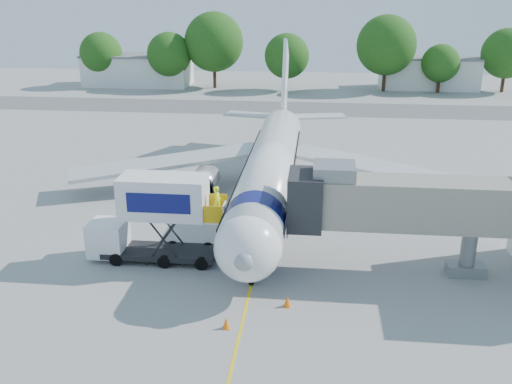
# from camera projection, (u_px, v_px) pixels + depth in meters

# --- Properties ---
(ground) EXTENTS (160.00, 160.00, 0.00)m
(ground) POSITION_uv_depth(u_px,v_px,m) (266.00, 221.00, 41.67)
(ground) COLOR gray
(ground) RESTS_ON ground
(guidance_line) EXTENTS (0.15, 70.00, 0.01)m
(guidance_line) POSITION_uv_depth(u_px,v_px,m) (266.00, 221.00, 41.67)
(guidance_line) COLOR yellow
(guidance_line) RESTS_ON ground
(taxiway_strip) EXTENTS (120.00, 10.00, 0.01)m
(taxiway_strip) POSITION_uv_depth(u_px,v_px,m) (293.00, 108.00, 81.00)
(taxiway_strip) COLOR #59595B
(taxiway_strip) RESTS_ON ground
(aircraft) EXTENTS (34.17, 37.73, 11.35)m
(aircraft) POSITION_uv_depth(u_px,v_px,m) (271.00, 166.00, 44.54)
(aircraft) COLOR white
(aircraft) RESTS_ON ground
(jet_bridge) EXTENTS (13.90, 3.20, 6.60)m
(jet_bridge) POSITION_uv_depth(u_px,v_px,m) (394.00, 203.00, 32.85)
(jet_bridge) COLOR gray
(jet_bridge) RESTS_ON ground
(catering_hiloader) EXTENTS (8.50, 2.44, 5.50)m
(catering_hiloader) POSITION_uv_depth(u_px,v_px,m) (154.00, 219.00, 34.81)
(catering_hiloader) COLOR black
(catering_hiloader) RESTS_ON ground
(ground_tug) EXTENTS (3.72, 2.38, 1.38)m
(ground_tug) POSITION_uv_depth(u_px,v_px,m) (294.00, 338.00, 26.47)
(ground_tug) COLOR white
(ground_tug) RESTS_ON ground
(safety_cone_a) EXTENTS (0.40, 0.40, 0.63)m
(safety_cone_a) POSITION_uv_depth(u_px,v_px,m) (287.00, 301.00, 30.36)
(safety_cone_a) COLOR orange
(safety_cone_a) RESTS_ON ground
(safety_cone_b) EXTENTS (0.39, 0.39, 0.62)m
(safety_cone_b) POSITION_uv_depth(u_px,v_px,m) (226.00, 323.00, 28.41)
(safety_cone_b) COLOR orange
(safety_cone_b) RESTS_ON ground
(outbuilding_left) EXTENTS (18.40, 8.40, 5.30)m
(outbuilding_left) POSITION_uv_depth(u_px,v_px,m) (138.00, 70.00, 99.79)
(outbuilding_left) COLOR silver
(outbuilding_left) RESTS_ON ground
(outbuilding_right) EXTENTS (16.40, 7.40, 5.30)m
(outbuilding_right) POSITION_uv_depth(u_px,v_px,m) (428.00, 73.00, 96.62)
(outbuilding_right) COLOR silver
(outbuilding_right) RESTS_ON ground
(tree_a) EXTENTS (7.21, 7.21, 9.19)m
(tree_a) POSITION_uv_depth(u_px,v_px,m) (101.00, 54.00, 97.77)
(tree_a) COLOR #382314
(tree_a) RESTS_ON ground
(tree_b) EXTENTS (7.36, 7.36, 9.39)m
(tree_b) POSITION_uv_depth(u_px,v_px,m) (169.00, 54.00, 95.35)
(tree_b) COLOR #382314
(tree_b) RESTS_ON ground
(tree_c) EXTENTS (9.88, 9.88, 12.60)m
(tree_c) POSITION_uv_depth(u_px,v_px,m) (214.00, 42.00, 95.47)
(tree_c) COLOR #382314
(tree_c) RESTS_ON ground
(tree_d) EXTENTS (7.33, 7.33, 9.34)m
(tree_d) POSITION_uv_depth(u_px,v_px,m) (287.00, 56.00, 93.31)
(tree_d) COLOR #382314
(tree_d) RESTS_ON ground
(tree_e) EXTENTS (9.63, 9.63, 12.28)m
(tree_e) POSITION_uv_depth(u_px,v_px,m) (386.00, 45.00, 92.23)
(tree_e) COLOR #382314
(tree_e) RESTS_ON ground
(tree_f) EXTENTS (6.09, 6.09, 7.77)m
(tree_f) POSITION_uv_depth(u_px,v_px,m) (441.00, 63.00, 92.00)
(tree_f) COLOR #382314
(tree_f) RESTS_ON ground
(tree_g) EXTENTS (8.04, 8.04, 10.25)m
(tree_g) POSITION_uv_depth(u_px,v_px,m) (507.00, 53.00, 91.93)
(tree_g) COLOR #382314
(tree_g) RESTS_ON ground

